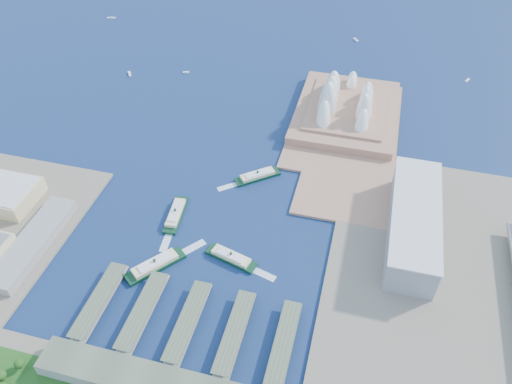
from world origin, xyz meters
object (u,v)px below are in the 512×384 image
(toaster_building, at_px, (413,222))
(ferry_b, at_px, (258,174))
(opera_house, at_px, (349,96))
(ferry_d, at_px, (231,256))
(ferry_c, at_px, (155,263))
(ferry_a, at_px, (175,213))

(toaster_building, bearing_deg, ferry_b, 164.15)
(opera_house, xyz_separation_m, ferry_b, (-82.25, -151.10, -26.97))
(ferry_b, relative_size, ferry_d, 1.01)
(ferry_c, distance_m, ferry_d, 72.84)
(opera_house, relative_size, toaster_building, 1.16)
(ferry_c, bearing_deg, ferry_d, -119.07)
(toaster_building, xyz_separation_m, ferry_b, (-172.25, 48.90, -15.47))
(toaster_building, height_order, ferry_a, toaster_building)
(opera_house, height_order, ferry_b, opera_house)
(opera_house, distance_m, ferry_a, 278.74)
(opera_house, xyz_separation_m, ferry_a, (-150.58, -233.03, -26.84))
(ferry_a, xyz_separation_m, ferry_b, (68.33, 81.93, -0.13))
(toaster_building, bearing_deg, ferry_a, -172.18)
(ferry_a, bearing_deg, ferry_d, -35.64)
(ferry_d, bearing_deg, ferry_a, 75.85)
(ferry_a, distance_m, ferry_b, 106.69)
(ferry_b, relative_size, ferry_c, 0.89)
(opera_house, relative_size, ferry_a, 3.30)
(ferry_b, distance_m, ferry_d, 123.91)
(ferry_a, relative_size, ferry_d, 1.04)
(ferry_a, height_order, ferry_b, ferry_a)
(toaster_building, bearing_deg, ferry_d, -155.80)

